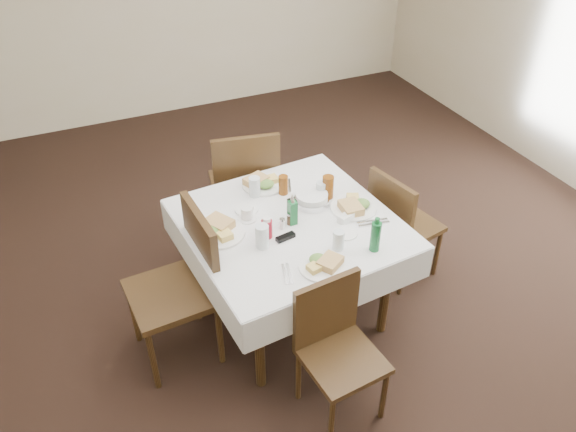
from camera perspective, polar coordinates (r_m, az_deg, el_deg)
The scene contains 33 objects.
ground_plane at distance 3.89m, azimuth 0.54°, elevation -10.18°, with size 7.00×7.00×0.00m, color black.
room_shell at distance 2.90m, azimuth 0.73°, elevation 13.82°, with size 6.04×7.04×2.80m.
dining_table at distance 3.48m, azimuth 0.19°, elevation -1.73°, with size 1.34×1.34×0.76m.
chair_north at distance 4.16m, azimuth -4.38°, elevation 3.48°, with size 0.55×0.55×1.01m.
chair_south at distance 3.12m, azimuth 4.78°, elevation -12.51°, with size 0.44×0.44×0.84m.
chair_east at distance 3.95m, azimuth 11.14°, elevation -0.50°, with size 0.49×0.49×0.87m.
chair_west at distance 3.37m, azimuth -10.39°, elevation -6.20°, with size 0.51×0.51×1.01m.
meal_north at distance 3.75m, azimuth -2.62°, elevation 3.39°, with size 0.29×0.29×0.06m.
meal_south at distance 3.10m, azimuth 3.59°, elevation -4.91°, with size 0.26×0.26×0.06m.
meal_east at distance 3.54m, azimuth 6.72°, elevation 1.00°, with size 0.29×0.29×0.06m.
meal_west at distance 3.35m, azimuth -7.09°, elevation -1.43°, with size 0.31×0.31×0.07m.
side_plate_a at distance 3.54m, azimuth -4.24°, elevation 0.67°, with size 0.15×0.15×0.01m.
side_plate_b at distance 3.35m, azimuth 5.82°, elevation -1.72°, with size 0.15×0.15×0.01m.
water_n at distance 3.63m, azimuth -3.41°, elevation 2.98°, with size 0.07×0.07×0.14m.
water_s at distance 3.20m, azimuth 5.15°, elevation -2.47°, with size 0.06×0.06×0.12m.
water_e at distance 3.61m, azimuth 3.37°, elevation 2.60°, with size 0.06×0.06×0.12m.
water_w at distance 3.20m, azimuth -2.65°, elevation -2.08°, with size 0.08×0.08×0.15m.
iced_tea_a at distance 3.65m, azimuth -0.48°, elevation 3.18°, with size 0.06×0.06×0.13m.
iced_tea_b at distance 3.62m, azimuth 4.08°, elevation 2.95°, with size 0.07×0.07×0.15m.
bread_basket at distance 3.57m, azimuth 2.42°, elevation 1.73°, with size 0.23×0.23×0.08m.
oil_cruet_dark at distance 3.39m, azimuth 0.41°, elevation 0.66°, with size 0.05×0.05×0.20m.
oil_cruet_green at distance 3.37m, azimuth 0.47°, elevation 0.43°, with size 0.05×0.05×0.20m.
ketchup_bottle at distance 3.28m, azimuth -2.16°, elevation -1.22°, with size 0.06×0.06×0.14m.
salt_shaker at distance 3.35m, azimuth -0.61°, elevation -0.79°, with size 0.03×0.03×0.07m.
pepper_shaker at distance 3.39m, azimuth 0.19°, elevation -0.27°, with size 0.04×0.04×0.08m.
coffee_mug at distance 3.44m, azimuth -4.16°, elevation 0.21°, with size 0.12×0.12×0.09m.
sunglasses at distance 3.29m, azimuth -0.26°, elevation -2.16°, with size 0.12×0.06×0.03m.
green_bottle at distance 3.20m, azimuth 8.88°, elevation -2.02°, with size 0.06×0.06×0.22m.
sugar_caddy at distance 3.44m, azimuth 5.90°, elevation -0.18°, with size 0.11×0.09×0.05m.
cutlery_n at distance 3.76m, azimuth -0.03°, elevation 3.11°, with size 0.10×0.17×0.01m.
cutlery_s at distance 3.06m, azimuth -0.08°, elevation -5.89°, with size 0.08×0.17×0.01m.
cutlery_e at distance 3.46m, azimuth 8.65°, elevation -0.66°, with size 0.20×0.08×0.01m.
cutlery_w at distance 3.42m, azimuth -7.14°, elevation -0.92°, with size 0.16×0.10×0.01m.
Camera 1 is at (-1.13, -2.44, 2.82)m, focal length 35.00 mm.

